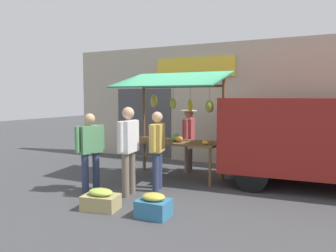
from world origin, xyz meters
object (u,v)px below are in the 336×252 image
shopper_in_striped_shirt (90,147)px  shopper_with_shopping_bag (157,145)px  parked_van (325,135)px  vendor_with_sunhat (189,135)px  produce_crate_side (101,200)px  market_stall (175,113)px  produce_crate_near (154,206)px  shopper_in_grey_tee (128,144)px

shopper_in_striped_shirt → shopper_with_shopping_bag: 1.35m
shopper_in_striped_shirt → parked_van: parked_van is taller
vendor_with_sunhat → produce_crate_side: 3.43m
market_stall → produce_crate_side: 2.95m
market_stall → shopper_in_striped_shirt: bearing=60.3°
parked_van → produce_crate_near: 3.97m
market_stall → parked_van: market_stall is taller
shopper_in_grey_tee → shopper_in_striped_shirt: shopper_in_grey_tee is taller
vendor_with_sunhat → shopper_in_striped_shirt: bearing=-34.0°
vendor_with_sunhat → shopper_in_striped_shirt: size_ratio=1.02×
shopper_with_shopping_bag → vendor_with_sunhat: bearing=-11.6°
shopper_in_grey_tee → produce_crate_near: (-1.02, 0.82, -0.82)m
market_stall → shopper_with_shopping_bag: (-0.14, 1.10, -0.61)m
shopper_in_grey_tee → parked_van: size_ratio=0.38×
vendor_with_sunhat → shopper_in_grey_tee: 2.42m
market_stall → vendor_with_sunhat: market_stall is taller
parked_van → shopper_in_striped_shirt: bearing=25.0°
shopper_in_striped_shirt → produce_crate_near: shopper_in_striped_shirt is taller
shopper_in_striped_shirt → produce_crate_side: bearing=-116.6°
shopper_in_striped_shirt → produce_crate_side: (-0.90, 0.82, -0.74)m
market_stall → vendor_with_sunhat: (-0.04, -0.73, -0.60)m
shopper_in_grey_tee → market_stall: bearing=-13.7°
shopper_in_grey_tee → shopper_with_shopping_bag: bearing=-35.7°
shopper_with_shopping_bag → produce_crate_near: (-0.71, 1.41, -0.75)m
shopper_in_striped_shirt → parked_van: size_ratio=0.35×
produce_crate_near → shopper_in_striped_shirt: bearing=-21.2°
shopper_in_striped_shirt → shopper_with_shopping_bag: (-1.16, -0.68, 0.02)m
shopper_in_striped_shirt → produce_crate_near: (-1.88, 0.73, -0.73)m
shopper_in_grey_tee → shopper_in_striped_shirt: (0.86, 0.10, -0.10)m
shopper_in_striped_shirt → parked_van: bearing=-44.7°
market_stall → produce_crate_near: market_stall is taller
produce_crate_near → parked_van: bearing=-126.6°
produce_crate_near → produce_crate_side: bearing=5.6°
parked_van → produce_crate_side: bearing=39.7°
produce_crate_near → shopper_with_shopping_bag: bearing=-63.1°
vendor_with_sunhat → shopper_with_shopping_bag: (-0.11, 1.83, -0.01)m
shopper_in_grey_tee → shopper_in_striped_shirt: size_ratio=1.09×
shopper_with_shopping_bag → produce_crate_side: 1.71m
market_stall → shopper_with_shopping_bag: bearing=97.5°
shopper_with_shopping_bag → produce_crate_near: size_ratio=3.09×
market_stall → vendor_with_sunhat: size_ratio=1.56×
vendor_with_sunhat → parked_van: size_ratio=0.35×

